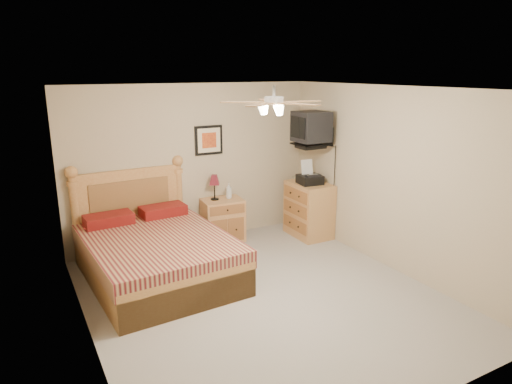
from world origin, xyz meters
The scene contains 17 objects.
floor centered at (0.00, 0.00, 0.00)m, with size 4.50×4.50×0.00m, color gray.
ceiling centered at (0.00, 0.00, 2.50)m, with size 4.00×4.50×0.04m, color white.
wall_back centered at (0.00, 2.25, 1.25)m, with size 4.00×0.04×2.50m, color tan.
wall_front centered at (0.00, -2.25, 1.25)m, with size 4.00×0.04×2.50m, color tan.
wall_left centered at (-2.00, 0.00, 1.25)m, with size 0.04×4.50×2.50m, color tan.
wall_right centered at (2.00, 0.00, 1.25)m, with size 0.04×4.50×2.50m, color tan.
bed centered at (-0.97, 1.12, 0.71)m, with size 1.68×2.20×1.43m, color #BB743C, non-canonical shape.
nightstand centered at (0.38, 2.00, 0.34)m, with size 0.64×0.48×0.69m, color #B67043.
table_lamp centered at (0.27, 2.05, 0.89)m, with size 0.22×0.22×0.40m, color maroon, non-canonical shape.
lotion_bottle centered at (0.50, 2.01, 0.82)m, with size 0.10×0.10×0.25m, color silver.
framed_picture centered at (0.27, 2.23, 1.62)m, with size 0.46×0.04×0.46m, color black.
dresser centered at (1.73, 1.51, 0.45)m, with size 0.53×0.77×0.90m, color tan.
fax_machine centered at (1.70, 1.47, 1.09)m, with size 0.36×0.38×0.38m, color black, non-canonical shape.
magazine_lower centered at (1.67, 1.77, 0.92)m, with size 0.20×0.26×0.02m, color beige.
magazine_upper centered at (1.69, 1.79, 0.94)m, with size 0.19×0.26×0.02m, color tan.
wall_tv centered at (1.75, 1.34, 1.81)m, with size 0.56×0.46×0.58m, color black, non-canonical shape.
ceiling_fan centered at (0.00, -0.20, 2.36)m, with size 1.14×1.14×0.28m, color white, non-canonical shape.
Camera 1 is at (-2.52, -4.39, 2.70)m, focal length 32.00 mm.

